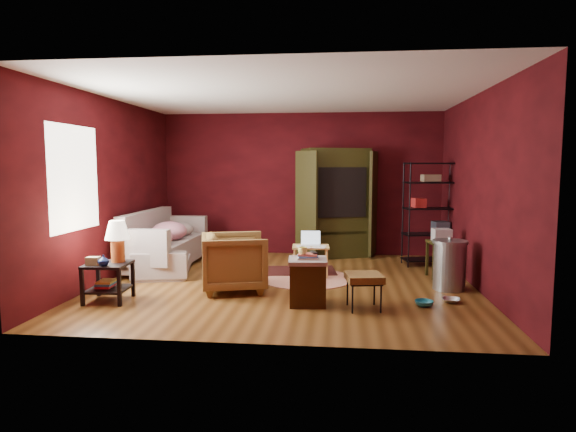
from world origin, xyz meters
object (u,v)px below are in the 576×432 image
object	(u,v)px
side_table	(113,253)
tv_armoire	(336,201)
wire_shelving	(430,209)
hamper	(308,281)
sofa	(166,243)
armchair	(234,259)
laptop_desk	(311,249)

from	to	relation	value
side_table	tv_armoire	bearing A→B (deg)	49.85
side_table	wire_shelving	xyz separation A→B (m)	(4.54, 2.75, 0.37)
hamper	sofa	bearing A→B (deg)	142.96
armchair	hamper	world-z (taller)	armchair
hamper	laptop_desk	size ratio (longest dim) A/B	0.94
sofa	hamper	world-z (taller)	sofa
sofa	wire_shelving	world-z (taller)	wire_shelving
hamper	wire_shelving	size ratio (longest dim) A/B	0.37
armchair	wire_shelving	xyz separation A→B (m)	(3.07, 2.09, 0.55)
armchair	tv_armoire	world-z (taller)	tv_armoire
tv_armoire	wire_shelving	world-z (taller)	tv_armoire
sofa	tv_armoire	world-z (taller)	tv_armoire
wire_shelving	sofa	bearing A→B (deg)	178.62
side_table	hamper	distance (m)	2.57
hamper	tv_armoire	size ratio (longest dim) A/B	0.32
armchair	wire_shelving	bearing A→B (deg)	-71.82
sofa	tv_armoire	size ratio (longest dim) A/B	1.04
laptop_desk	wire_shelving	xyz separation A→B (m)	(2.05, 1.12, 0.56)
hamper	tv_armoire	world-z (taller)	tv_armoire
side_table	wire_shelving	distance (m)	5.32
tv_armoire	wire_shelving	size ratio (longest dim) A/B	1.15
sofa	hamper	size ratio (longest dim) A/B	3.23
sofa	tv_armoire	xyz separation A→B (m)	(2.90, 1.37, 0.66)
side_table	laptop_desk	world-z (taller)	side_table
laptop_desk	wire_shelving	world-z (taller)	wire_shelving
armchair	side_table	distance (m)	1.63
side_table	tv_armoire	xyz separation A→B (m)	(2.87, 3.40, 0.46)
armchair	hamper	xyz separation A→B (m)	(1.08, -0.58, -0.14)
wire_shelving	side_table	bearing A→B (deg)	-159.16
side_table	hamper	size ratio (longest dim) A/B	1.55
hamper	tv_armoire	bearing A→B (deg)	84.51
laptop_desk	armchair	bearing A→B (deg)	-140.60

